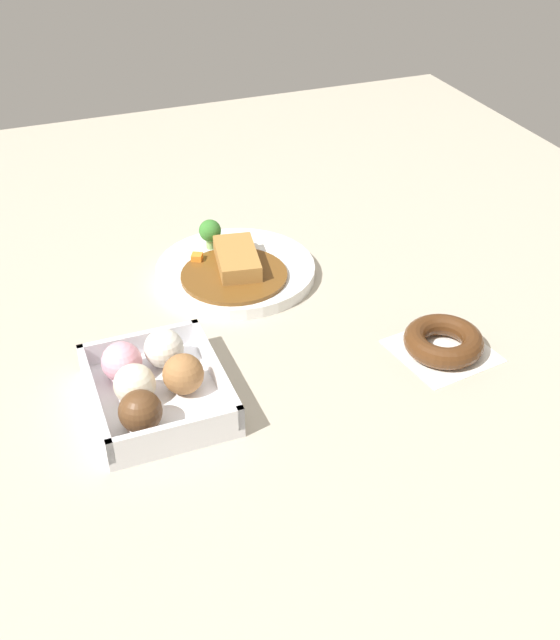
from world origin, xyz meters
TOP-DOWN VIEW (x-y plane):
  - ground_plane at (0.00, 0.00)m, footprint 1.60×1.60m
  - curry_plate at (-0.05, 0.03)m, footprint 0.24×0.24m
  - donut_box at (0.18, -0.15)m, footprint 0.19×0.16m
  - chocolate_ring_donut at (0.22, 0.22)m, footprint 0.13×0.13m

SIDE VIEW (x-z plane):
  - ground_plane at x=0.00m, z-range 0.00..0.00m
  - curry_plate at x=-0.05m, z-range -0.02..0.05m
  - chocolate_ring_donut at x=0.22m, z-range 0.00..0.03m
  - donut_box at x=0.18m, z-range -0.01..0.06m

